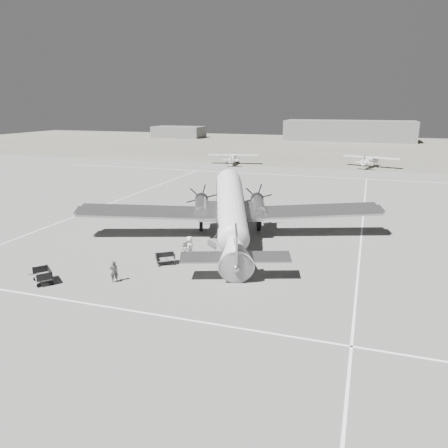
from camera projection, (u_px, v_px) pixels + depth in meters
The scene contains 16 objects.
ground at pixel (218, 243), 38.62m from camera, with size 260.00×260.00×0.00m, color slate.
taxi_line_near at pixel (141, 312), 25.80m from camera, with size 60.00×0.15×0.01m, color white.
taxi_line_right at pixel (359, 258), 34.98m from camera, with size 0.15×80.00×0.01m, color white.
taxi_line_left at pixel (106, 205), 53.21m from camera, with size 0.15×60.00×0.01m, color white.
taxi_line_horizon at pixel (294, 175), 75.23m from camera, with size 90.00×0.15×0.01m, color white.
grass_infield at pixel (326, 147), 125.58m from camera, with size 260.00×90.00×0.01m, color #686457.
hangar_main at pixel (349, 131), 146.07m from camera, with size 42.00×14.00×6.60m.
shed_secondary at pixel (179, 132), 160.00m from camera, with size 18.00×10.00×4.00m, color #5B5B5B.
dc3_airliner at pixel (231, 213), 38.22m from camera, with size 28.33×19.66×5.40m, color #A5A6A8, non-canonical shape.
light_plane_left at pixel (233, 159), 89.11m from camera, with size 10.61×8.61×2.20m, color silver, non-canonical shape.
light_plane_right at pixel (370, 162), 84.52m from camera, with size 11.03×8.95×2.29m, color silver, non-canonical shape.
baggage_cart_near at pixel (165, 259), 33.47m from camera, with size 1.49×1.05×0.84m, color #5B5B5B, non-canonical shape.
baggage_cart_far at pixel (43, 276), 29.91m from camera, with size 1.75×1.24×0.99m, color #5B5B5B, non-canonical shape.
ground_crew at pixel (114, 271), 30.02m from camera, with size 0.56×0.37×1.54m, color #323232.
ramp_agent at pixel (186, 251), 33.90m from camera, with size 0.84×0.65×1.72m, color #A9A9A7.
passenger at pixel (190, 248), 34.46m from camera, with size 0.91×0.59×1.87m, color silver.
Camera 1 is at (12.03, -34.76, 11.90)m, focal length 35.00 mm.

